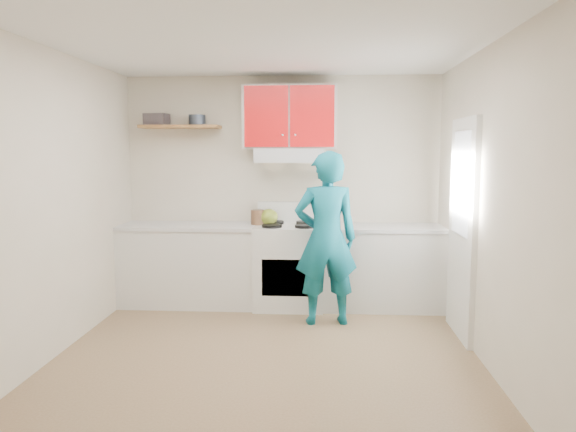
# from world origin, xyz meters

# --- Properties ---
(floor) EXTENTS (3.80, 3.80, 0.00)m
(floor) POSITION_xyz_m (0.00, 0.00, 0.00)
(floor) COLOR brown
(floor) RESTS_ON ground
(ceiling) EXTENTS (3.60, 3.80, 0.04)m
(ceiling) POSITION_xyz_m (0.00, 0.00, 2.60)
(ceiling) COLOR white
(ceiling) RESTS_ON floor
(back_wall) EXTENTS (3.60, 0.04, 2.60)m
(back_wall) POSITION_xyz_m (0.00, 1.90, 1.30)
(back_wall) COLOR beige
(back_wall) RESTS_ON floor
(front_wall) EXTENTS (3.60, 0.04, 2.60)m
(front_wall) POSITION_xyz_m (0.00, -1.90, 1.30)
(front_wall) COLOR beige
(front_wall) RESTS_ON floor
(left_wall) EXTENTS (0.04, 3.80, 2.60)m
(left_wall) POSITION_xyz_m (-1.80, 0.00, 1.30)
(left_wall) COLOR beige
(left_wall) RESTS_ON floor
(right_wall) EXTENTS (0.04, 3.80, 2.60)m
(right_wall) POSITION_xyz_m (1.80, 0.00, 1.30)
(right_wall) COLOR beige
(right_wall) RESTS_ON floor
(door) EXTENTS (0.05, 0.85, 2.05)m
(door) POSITION_xyz_m (1.78, 0.70, 1.02)
(door) COLOR white
(door) RESTS_ON floor
(door_glass) EXTENTS (0.01, 0.55, 0.95)m
(door_glass) POSITION_xyz_m (1.75, 0.70, 1.45)
(door_glass) COLOR white
(door_glass) RESTS_ON door
(counter_left) EXTENTS (1.52, 0.60, 0.90)m
(counter_left) POSITION_xyz_m (-1.04, 1.60, 0.45)
(counter_left) COLOR silver
(counter_left) RESTS_ON floor
(counter_right) EXTENTS (1.32, 0.60, 0.90)m
(counter_right) POSITION_xyz_m (1.14, 1.60, 0.45)
(counter_right) COLOR silver
(counter_right) RESTS_ON floor
(stove) EXTENTS (0.76, 0.65, 0.92)m
(stove) POSITION_xyz_m (0.10, 1.57, 0.46)
(stove) COLOR white
(stove) RESTS_ON floor
(range_hood) EXTENTS (0.76, 0.44, 0.15)m
(range_hood) POSITION_xyz_m (0.10, 1.68, 1.70)
(range_hood) COLOR silver
(range_hood) RESTS_ON back_wall
(upper_cabinets) EXTENTS (1.02, 0.33, 0.70)m
(upper_cabinets) POSITION_xyz_m (0.10, 1.73, 2.12)
(upper_cabinets) COLOR red
(upper_cabinets) RESTS_ON back_wall
(shelf) EXTENTS (0.90, 0.30, 0.04)m
(shelf) POSITION_xyz_m (-1.15, 1.75, 2.02)
(shelf) COLOR brown
(shelf) RESTS_ON back_wall
(books) EXTENTS (0.28, 0.22, 0.13)m
(books) POSITION_xyz_m (-1.43, 1.78, 2.10)
(books) COLOR #41393E
(books) RESTS_ON shelf
(tin) EXTENTS (0.22, 0.22, 0.12)m
(tin) POSITION_xyz_m (-0.96, 1.77, 2.10)
(tin) COLOR #333D4C
(tin) RESTS_ON shelf
(kettle) EXTENTS (0.27, 0.27, 0.18)m
(kettle) POSITION_xyz_m (-0.14, 1.65, 1.01)
(kettle) COLOR olive
(kettle) RESTS_ON stove
(crock) EXTENTS (0.17, 0.17, 0.19)m
(crock) POSITION_xyz_m (-0.26, 1.64, 0.99)
(crock) COLOR brown
(crock) RESTS_ON counter_left
(cutting_board) EXTENTS (0.29, 0.22, 0.02)m
(cutting_board) POSITION_xyz_m (0.76, 1.61, 0.91)
(cutting_board) COLOR olive
(cutting_board) RESTS_ON counter_right
(silicone_mat) EXTENTS (0.34, 0.31, 0.01)m
(silicone_mat) POSITION_xyz_m (1.64, 1.63, 0.90)
(silicone_mat) COLOR red
(silicone_mat) RESTS_ON counter_right
(person) EXTENTS (0.69, 0.51, 1.75)m
(person) POSITION_xyz_m (0.51, 0.99, 0.87)
(person) COLOR #0D6275
(person) RESTS_ON floor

